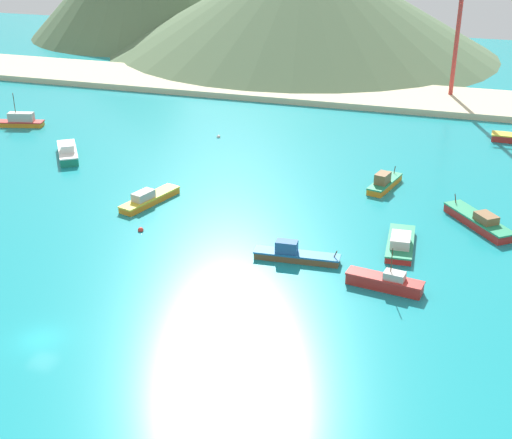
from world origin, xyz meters
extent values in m
cube|color=teal|center=(0.00, 30.00, -0.25)|extent=(260.00, 280.00, 0.50)
cube|color=red|center=(29.85, 29.23, 0.36)|extent=(3.49, 9.11, 0.72)
cube|color=#238C5B|center=(29.85, 29.23, 0.82)|extent=(3.56, 9.29, 0.20)
cube|color=beige|center=(29.91, 28.11, 1.49)|extent=(2.41, 3.45, 1.16)
cube|color=orange|center=(-3.95, 32.48, 0.38)|extent=(4.90, 10.02, 0.77)
cube|color=gold|center=(-3.95, 32.48, 0.87)|extent=(4.99, 10.22, 0.20)
cube|color=#B2ADA3|center=(-4.31, 31.30, 1.51)|extent=(2.45, 3.44, 1.07)
cube|color=orange|center=(25.44, 47.40, 0.43)|extent=(4.03, 8.23, 0.85)
cube|color=#238C5B|center=(25.44, 47.40, 0.95)|extent=(4.12, 8.39, 0.20)
cube|color=brown|center=(25.20, 46.44, 1.78)|extent=(2.17, 2.76, 1.45)
cylinder|color=#4C3823|center=(26.31, 50.86, 1.45)|extent=(0.24, 0.53, 1.16)
cube|color=brown|center=(19.02, 22.47, 0.36)|extent=(9.76, 2.56, 0.72)
cube|color=#1E669E|center=(19.02, 22.47, 0.82)|extent=(9.95, 2.61, 0.20)
cube|color=#28568C|center=(17.81, 22.39, 1.61)|extent=(2.56, 1.58, 1.37)
cylinder|color=#4C3823|center=(23.35, 22.78, 1.23)|extent=(0.47, 0.15, 0.99)
cube|color=orange|center=(-41.93, 56.84, 0.38)|extent=(10.19, 4.54, 0.75)
cube|color=red|center=(-41.93, 56.84, 0.85)|extent=(10.40, 4.63, 0.20)
cube|color=#B2ADA3|center=(-40.72, 57.15, 1.73)|extent=(4.70, 2.65, 1.56)
cylinder|color=#4C3823|center=(-41.58, 56.93, 4.28)|extent=(0.13, 0.13, 3.54)
cube|color=red|center=(38.40, 38.10, 0.51)|extent=(8.81, 10.13, 1.01)
cube|color=#238C5B|center=(38.40, 38.10, 1.11)|extent=(8.99, 10.33, 0.20)
cube|color=brown|center=(39.25, 37.03, 1.70)|extent=(3.23, 3.36, 0.96)
cylinder|color=#4C3823|center=(35.33, 41.94, 1.73)|extent=(0.47, 0.54, 1.38)
cube|color=#198466|center=(-24.14, 45.11, 0.61)|extent=(7.56, 9.32, 1.22)
cube|color=white|center=(-24.14, 45.11, 1.32)|extent=(7.71, 9.51, 0.20)
cube|color=silver|center=(-23.48, 44.14, 2.03)|extent=(3.34, 3.57, 1.22)
cube|color=red|center=(29.37, 19.17, 0.57)|extent=(8.18, 3.01, 1.14)
cube|color=red|center=(29.37, 19.17, 1.24)|extent=(8.34, 3.07, 0.20)
cube|color=#B2ADA3|center=(30.36, 19.02, 1.74)|extent=(2.35, 1.71, 0.81)
cylinder|color=#4C3823|center=(29.93, 19.09, 3.49)|extent=(0.11, 0.11, 2.69)
sphere|color=silver|center=(-4.88, 61.68, 0.11)|extent=(0.64, 0.64, 0.64)
sphere|color=red|center=(-1.31, 24.12, 0.12)|extent=(0.71, 0.71, 0.71)
cube|color=beige|center=(0.00, 95.17, 0.60)|extent=(247.00, 19.75, 1.20)
cylinder|color=#B7332D|center=(31.42, 98.31, 15.17)|extent=(0.84, 0.84, 30.34)
cylinder|color=#B7332D|center=(31.42, 98.31, 18.81)|extent=(0.42, 2.43, 0.42)
camera|label=1|loc=(35.80, -46.45, 37.83)|focal=49.47mm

